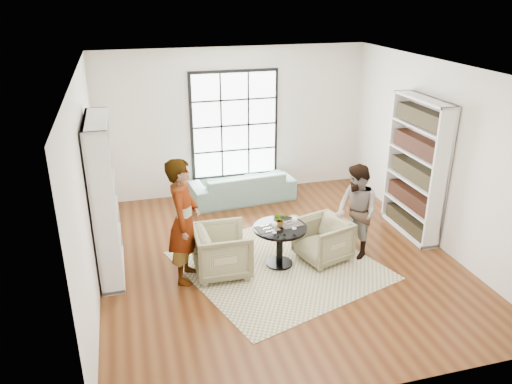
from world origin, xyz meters
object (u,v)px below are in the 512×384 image
object	(u,v)px
armchair_right	(323,240)
person_right	(357,212)
wine_glass_right	(294,220)
armchair_left	(222,251)
sofa	(242,186)
wine_glass_left	(275,225)
pedestal_table	(280,237)
person_left	(184,221)
flower_centerpiece	(280,219)

from	to	relation	value
armchair_right	person_right	size ratio (longest dim) A/B	0.49
wine_glass_right	armchair_left	bearing A→B (deg)	174.15
armchair_right	sofa	bearing A→B (deg)	177.30
wine_glass_left	wine_glass_right	xyz separation A→B (m)	(0.33, 0.05, 0.01)
sofa	armchair_right	bearing A→B (deg)	98.81
pedestal_table	wine_glass_left	distance (m)	0.38
pedestal_table	wine_glass_right	bearing A→B (deg)	-30.68
armchair_left	armchair_right	world-z (taller)	armchair_left
armchair_left	person_right	xyz separation A→B (m)	(2.18, -0.00, 0.39)
sofa	pedestal_table	bearing A→B (deg)	83.65
armchair_left	person_right	size ratio (longest dim) A/B	0.54
pedestal_table	wine_glass_left	bearing A→B (deg)	-130.34
armchair_right	person_right	world-z (taller)	person_right
wine_glass_left	wine_glass_right	distance (m)	0.34
armchair_right	person_left	xyz separation A→B (m)	(-2.18, 0.00, 0.60)
person_right	armchair_right	bearing A→B (deg)	-99.37
flower_centerpiece	person_left	bearing A→B (deg)	-178.68
armchair_left	person_left	distance (m)	0.79
pedestal_table	wine_glass_right	world-z (taller)	wine_glass_right
sofa	person_right	world-z (taller)	person_right
pedestal_table	person_left	bearing A→B (deg)	-179.98
pedestal_table	person_left	distance (m)	1.53
person_left	sofa	bearing A→B (deg)	-10.80
wine_glass_right	sofa	bearing A→B (deg)	92.85
sofa	wine_glass_left	xyz separation A→B (m)	(-0.19, -2.83, 0.49)
armchair_right	person_left	bearing A→B (deg)	-106.85
person_right	wine_glass_left	bearing A→B (deg)	-92.87
sofa	flower_centerpiece	world-z (taller)	flower_centerpiece
armchair_left	person_right	distance (m)	2.21
armchair_left	flower_centerpiece	bearing A→B (deg)	-86.77
pedestal_table	person_right	xyz separation A→B (m)	(1.27, -0.00, 0.28)
pedestal_table	sofa	world-z (taller)	pedestal_table
armchair_left	sofa	bearing A→B (deg)	-18.70
pedestal_table	flower_centerpiece	distance (m)	0.29
person_right	pedestal_table	bearing A→B (deg)	-99.58
sofa	wine_glass_right	xyz separation A→B (m)	(0.14, -2.77, 0.50)
armchair_left	wine_glass_left	world-z (taller)	wine_glass_left
armchair_left	wine_glass_left	bearing A→B (deg)	-101.04
sofa	person_right	xyz separation A→B (m)	(1.22, -2.67, 0.46)
sofa	person_left	xyz separation A→B (m)	(-1.51, -2.66, 0.64)
armchair_right	wine_glass_left	size ratio (longest dim) A/B	4.11
armchair_left	flower_centerpiece	size ratio (longest dim) A/B	3.65
armchair_right	wine_glass_left	bearing A→B (deg)	-96.15
person_right	flower_centerpiece	world-z (taller)	person_right
wine_glass_right	flower_centerpiece	world-z (taller)	flower_centerpiece
person_right	flower_centerpiece	xyz separation A→B (m)	(-1.26, 0.04, 0.01)
person_left	wine_glass_left	xyz separation A→B (m)	(1.32, -0.16, -0.15)
armchair_left	person_right	bearing A→B (deg)	-89.00
wine_glass_right	armchair_right	bearing A→B (deg)	11.57
armchair_left	wine_glass_right	bearing A→B (deg)	-94.75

